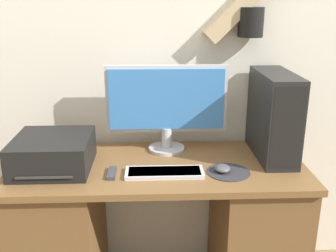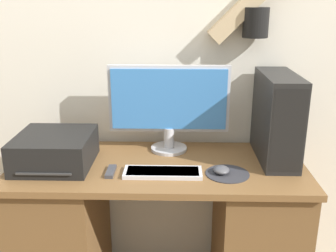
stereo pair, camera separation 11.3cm
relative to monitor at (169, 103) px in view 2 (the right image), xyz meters
name	(u,v)px [view 2 (the right image)]	position (x,y,z in m)	size (l,w,h in m)	color
wall_back	(161,24)	(-0.04, 0.16, 0.37)	(6.40, 0.17, 2.70)	silver
desk	(159,229)	(-0.05, -0.18, -0.60)	(1.38, 0.59, 0.74)	brown
monitor	(169,103)	(0.00, 0.00, 0.00)	(0.60, 0.18, 0.44)	#B7B7BC
keyboard	(163,172)	(-0.02, -0.30, -0.24)	(0.35, 0.12, 0.02)	silver
mousepad	(227,174)	(0.27, -0.29, -0.24)	(0.19, 0.19, 0.00)	#2D2D33
mouse	(221,170)	(0.24, -0.28, -0.23)	(0.07, 0.08, 0.03)	#4C4C51
computer_tower	(277,118)	(0.51, -0.10, -0.04)	(0.16, 0.41, 0.41)	black
printer	(55,150)	(-0.53, -0.20, -0.17)	(0.34, 0.36, 0.15)	black
remote_control	(111,171)	(-0.25, -0.29, -0.24)	(0.04, 0.12, 0.02)	#38383D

